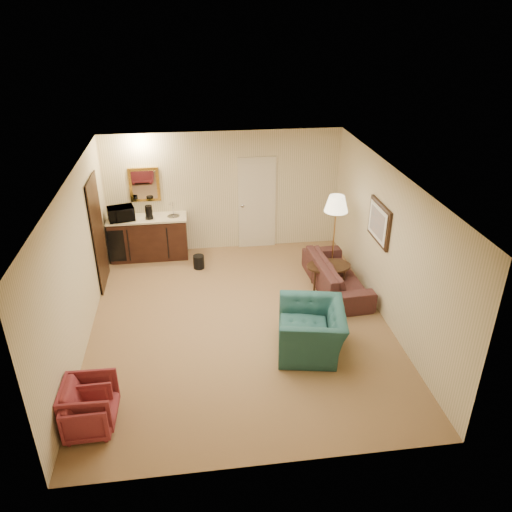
{
  "coord_description": "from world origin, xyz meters",
  "views": [
    {
      "loc": [
        -0.68,
        -7.11,
        4.91
      ],
      "look_at": [
        0.35,
        0.5,
        1.0
      ],
      "focal_mm": 35.0,
      "sensor_mm": 36.0,
      "label": 1
    }
  ],
  "objects_px": {
    "sofa": "(337,270)",
    "waste_bin": "(199,262)",
    "rose_chair_near": "(90,401)",
    "teal_armchair": "(312,323)",
    "coffee_table": "(328,276)",
    "floor_lamp": "(334,237)",
    "wetbar_cabinet": "(149,237)",
    "microwave": "(121,212)",
    "coffee_maker": "(149,212)",
    "rose_chair_far": "(88,413)"
  },
  "relations": [
    {
      "from": "sofa",
      "to": "microwave",
      "type": "distance_m",
      "value": 4.51
    },
    {
      "from": "wetbar_cabinet",
      "to": "rose_chair_near",
      "type": "xyz_separation_m",
      "value": [
        -0.5,
        -4.72,
        -0.12
      ]
    },
    {
      "from": "rose_chair_far",
      "to": "waste_bin",
      "type": "xyz_separation_m",
      "value": [
        1.52,
        4.23,
        -0.16
      ]
    },
    {
      "from": "teal_armchair",
      "to": "floor_lamp",
      "type": "bearing_deg",
      "value": 167.66
    },
    {
      "from": "wetbar_cabinet",
      "to": "floor_lamp",
      "type": "height_order",
      "value": "floor_lamp"
    },
    {
      "from": "coffee_table",
      "to": "coffee_maker",
      "type": "bearing_deg",
      "value": 153.27
    },
    {
      "from": "wetbar_cabinet",
      "to": "sofa",
      "type": "distance_m",
      "value": 4.03
    },
    {
      "from": "sofa",
      "to": "coffee_table",
      "type": "distance_m",
      "value": 0.22
    },
    {
      "from": "sofa",
      "to": "rose_chair_near",
      "type": "xyz_separation_m",
      "value": [
        -4.1,
        -2.9,
        -0.06
      ]
    },
    {
      "from": "floor_lamp",
      "to": "waste_bin",
      "type": "bearing_deg",
      "value": 165.67
    },
    {
      "from": "rose_chair_far",
      "to": "microwave",
      "type": "bearing_deg",
      "value": -1.2
    },
    {
      "from": "sofa",
      "to": "floor_lamp",
      "type": "xyz_separation_m",
      "value": [
        0.05,
        0.5,
        0.46
      ]
    },
    {
      "from": "sofa",
      "to": "coffee_table",
      "type": "bearing_deg",
      "value": 68.32
    },
    {
      "from": "rose_chair_far",
      "to": "microwave",
      "type": "distance_m",
      "value": 4.88
    },
    {
      "from": "waste_bin",
      "to": "coffee_maker",
      "type": "relative_size",
      "value": 1.0
    },
    {
      "from": "sofa",
      "to": "rose_chair_near",
      "type": "height_order",
      "value": "sofa"
    },
    {
      "from": "wetbar_cabinet",
      "to": "rose_chair_far",
      "type": "relative_size",
      "value": 2.77
    },
    {
      "from": "sofa",
      "to": "microwave",
      "type": "height_order",
      "value": "microwave"
    },
    {
      "from": "wetbar_cabinet",
      "to": "microwave",
      "type": "height_order",
      "value": "microwave"
    },
    {
      "from": "wetbar_cabinet",
      "to": "waste_bin",
      "type": "relative_size",
      "value": 5.84
    },
    {
      "from": "rose_chair_near",
      "to": "floor_lamp",
      "type": "height_order",
      "value": "floor_lamp"
    },
    {
      "from": "sofa",
      "to": "waste_bin",
      "type": "xyz_separation_m",
      "value": [
        -2.58,
        1.17,
        -0.25
      ]
    },
    {
      "from": "wetbar_cabinet",
      "to": "teal_armchair",
      "type": "relative_size",
      "value": 1.43
    },
    {
      "from": "rose_chair_near",
      "to": "teal_armchair",
      "type": "bearing_deg",
      "value": -69.61
    },
    {
      "from": "floor_lamp",
      "to": "waste_bin",
      "type": "distance_m",
      "value": 2.8
    },
    {
      "from": "coffee_table",
      "to": "rose_chair_near",
      "type": "bearing_deg",
      "value": -143.26
    },
    {
      "from": "wetbar_cabinet",
      "to": "rose_chair_far",
      "type": "bearing_deg",
      "value": -95.85
    },
    {
      "from": "rose_chair_far",
      "to": "waste_bin",
      "type": "height_order",
      "value": "rose_chair_far"
    },
    {
      "from": "floor_lamp",
      "to": "waste_bin",
      "type": "height_order",
      "value": "floor_lamp"
    },
    {
      "from": "floor_lamp",
      "to": "waste_bin",
      "type": "xyz_separation_m",
      "value": [
        -2.63,
        0.67,
        -0.71
      ]
    },
    {
      "from": "waste_bin",
      "to": "coffee_maker",
      "type": "xyz_separation_m",
      "value": [
        -0.96,
        0.58,
        0.92
      ]
    },
    {
      "from": "wetbar_cabinet",
      "to": "sofa",
      "type": "bearing_deg",
      "value": -26.83
    },
    {
      "from": "waste_bin",
      "to": "microwave",
      "type": "bearing_deg",
      "value": 159.21
    },
    {
      "from": "rose_chair_near",
      "to": "floor_lamp",
      "type": "relative_size",
      "value": 0.4
    },
    {
      "from": "sofa",
      "to": "waste_bin",
      "type": "height_order",
      "value": "sofa"
    },
    {
      "from": "teal_armchair",
      "to": "floor_lamp",
      "type": "height_order",
      "value": "floor_lamp"
    },
    {
      "from": "rose_chair_near",
      "to": "microwave",
      "type": "xyz_separation_m",
      "value": [
        0.0,
        4.65,
        0.76
      ]
    },
    {
      "from": "sofa",
      "to": "floor_lamp",
      "type": "height_order",
      "value": "floor_lamp"
    },
    {
      "from": "coffee_table",
      "to": "waste_bin",
      "type": "bearing_deg",
      "value": 155.21
    },
    {
      "from": "sofa",
      "to": "teal_armchair",
      "type": "relative_size",
      "value": 1.76
    },
    {
      "from": "rose_chair_near",
      "to": "coffee_maker",
      "type": "bearing_deg",
      "value": -5.58
    },
    {
      "from": "wetbar_cabinet",
      "to": "sofa",
      "type": "height_order",
      "value": "wetbar_cabinet"
    },
    {
      "from": "rose_chair_far",
      "to": "coffee_table",
      "type": "distance_m",
      "value": 5.03
    },
    {
      "from": "teal_armchair",
      "to": "coffee_table",
      "type": "bearing_deg",
      "value": 167.83
    },
    {
      "from": "sofa",
      "to": "teal_armchair",
      "type": "xyz_separation_m",
      "value": [
        -0.92,
        -1.8,
        0.11
      ]
    },
    {
      "from": "rose_chair_near",
      "to": "waste_bin",
      "type": "xyz_separation_m",
      "value": [
        1.52,
        4.07,
        -0.2
      ]
    },
    {
      "from": "sofa",
      "to": "floor_lamp",
      "type": "distance_m",
      "value": 0.68
    },
    {
      "from": "sofa",
      "to": "teal_armchair",
      "type": "height_order",
      "value": "teal_armchair"
    },
    {
      "from": "sofa",
      "to": "rose_chair_far",
      "type": "height_order",
      "value": "sofa"
    },
    {
      "from": "microwave",
      "to": "waste_bin",
      "type": "bearing_deg",
      "value": -35.58
    }
  ]
}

